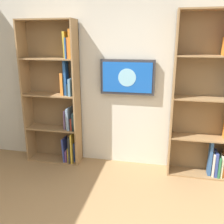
{
  "coord_description": "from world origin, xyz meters",
  "views": [
    {
      "loc": [
        -0.53,
        1.25,
        1.81
      ],
      "look_at": [
        -0.05,
        -1.01,
        1.14
      ],
      "focal_mm": 39.9,
      "sensor_mm": 36.0,
      "label": 1
    }
  ],
  "objects": [
    {
      "name": "bookshelf_left",
      "position": [
        -1.18,
        -2.07,
        1.03
      ],
      "size": [
        0.88,
        0.28,
        2.17
      ],
      "color": "#937047",
      "rests_on": "ground"
    },
    {
      "name": "wall_mounted_tv",
      "position": [
        -0.03,
        -2.15,
        1.31
      ],
      "size": [
        0.75,
        0.07,
        0.48
      ],
      "color": "#333338"
    },
    {
      "name": "bookshelf_right",
      "position": [
        0.98,
        -2.07,
        1.0
      ],
      "size": [
        0.81,
        0.28,
        2.08
      ],
      "color": "#937047",
      "rests_on": "ground"
    },
    {
      "name": "wall_back",
      "position": [
        0.0,
        -2.23,
        1.35
      ],
      "size": [
        4.52,
        0.06,
        2.7
      ],
      "primitive_type": "cube",
      "color": "beige",
      "rests_on": "ground"
    }
  ]
}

